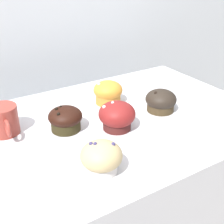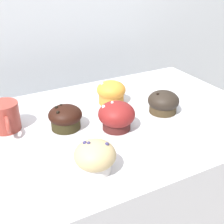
# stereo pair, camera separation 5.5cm
# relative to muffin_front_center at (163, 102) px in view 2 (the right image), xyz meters

# --- Properties ---
(wall_back) EXTENTS (3.20, 0.10, 1.80)m
(wall_back) POSITION_rel_muffin_front_center_xyz_m (-0.19, 0.62, -0.03)
(wall_back) COLOR silver
(wall_back) RESTS_ON ground
(muffin_front_center) EXTENTS (0.10, 0.10, 0.07)m
(muffin_front_center) POSITION_rel_muffin_front_center_xyz_m (0.00, 0.00, 0.00)
(muffin_front_center) COLOR #3F311D
(muffin_front_center) RESTS_ON display_counter
(muffin_back_left) EXTENTS (0.10, 0.10, 0.07)m
(muffin_back_left) POSITION_rel_muffin_front_center_xyz_m (-0.31, 0.05, 0.00)
(muffin_back_left) COLOR #2D2713
(muffin_back_left) RESTS_ON display_counter
(muffin_back_right) EXTENTS (0.10, 0.10, 0.08)m
(muffin_back_right) POSITION_rel_muffin_front_center_xyz_m (-0.11, 0.14, 0.01)
(muffin_back_right) COLOR #C78132
(muffin_back_right) RESTS_ON display_counter
(muffin_front_left) EXTENTS (0.10, 0.10, 0.08)m
(muffin_front_left) POSITION_rel_muffin_front_center_xyz_m (-0.32, -0.17, 0.00)
(muffin_front_left) COLOR silver
(muffin_front_left) RESTS_ON display_counter
(muffin_front_right) EXTENTS (0.11, 0.11, 0.09)m
(muffin_front_right) POSITION_rel_muffin_front_center_xyz_m (-0.18, -0.02, 0.01)
(muffin_front_right) COLOR #4A1B19
(muffin_front_right) RESTS_ON display_counter
(coffee_cup) EXTENTS (0.09, 0.13, 0.08)m
(coffee_cup) POSITION_rel_muffin_front_center_xyz_m (-0.47, 0.12, 0.01)
(coffee_cup) COLOR #99382D
(coffee_cup) RESTS_ON display_counter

